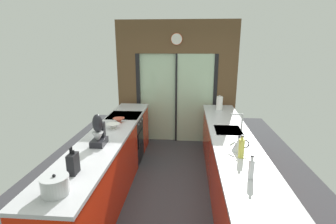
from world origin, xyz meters
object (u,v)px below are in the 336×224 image
object	(u,v)px
stock_pot	(55,185)
stand_mixer	(99,133)
paper_towel_roll	(219,103)
soap_bottle_near	(251,169)
oven_range	(126,138)
mixing_bowl_far	(119,120)
kettle	(239,145)
knife_block	(73,164)
soap_bottle_far	(241,148)
mixing_bowl_near	(113,126)

from	to	relation	value
stock_pot	stand_mixer	bearing A→B (deg)	90.00
stock_pot	paper_towel_roll	size ratio (longest dim) A/B	0.80
stock_pot	soap_bottle_near	xyz separation A→B (m)	(1.78, 0.40, 0.02)
oven_range	mixing_bowl_far	world-z (taller)	mixing_bowl_far
stand_mixer	kettle	distance (m)	1.78
knife_block	kettle	world-z (taller)	knife_block
mixing_bowl_far	soap_bottle_near	size ratio (longest dim) A/B	0.79
mixing_bowl_far	soap_bottle_far	world-z (taller)	soap_bottle_far
mixing_bowl_near	paper_towel_roll	world-z (taller)	paper_towel_roll
kettle	soap_bottle_far	distance (m)	0.18
mixing_bowl_near	kettle	distance (m)	1.92
stock_pot	paper_towel_roll	xyz separation A→B (m)	(1.78, 3.06, 0.05)
stand_mixer	soap_bottle_near	bearing A→B (deg)	-22.11
oven_range	soap_bottle_far	distance (m)	2.53
paper_towel_roll	knife_block	bearing A→B (deg)	-123.42
oven_range	stand_mixer	bearing A→B (deg)	-89.26
stock_pot	kettle	xyz separation A→B (m)	(1.78, 1.06, 0.01)
oven_range	paper_towel_roll	size ratio (longest dim) A/B	3.00
paper_towel_roll	mixing_bowl_near	bearing A→B (deg)	-144.13
mixing_bowl_far	kettle	bearing A→B (deg)	-30.25
stock_pot	paper_towel_roll	bearing A→B (deg)	59.84
mixing_bowl_near	knife_block	bearing A→B (deg)	-90.00
knife_block	soap_bottle_near	world-z (taller)	knife_block
knife_block	stock_pot	bearing A→B (deg)	-89.99
knife_block	stand_mixer	xyz separation A→B (m)	(0.00, 0.76, 0.05)
oven_range	kettle	distance (m)	2.41
soap_bottle_far	stand_mixer	bearing A→B (deg)	172.15
mixing_bowl_near	stock_pot	distance (m)	1.78
mixing_bowl_far	soap_bottle_far	bearing A→B (deg)	-34.34
oven_range	kettle	size ratio (longest dim) A/B	3.76
mixing_bowl_far	knife_block	world-z (taller)	knife_block
mixing_bowl_far	knife_block	size ratio (longest dim) A/B	0.67
knife_block	oven_range	bearing A→B (deg)	90.48
knife_block	stock_pot	distance (m)	0.37
kettle	stock_pot	bearing A→B (deg)	-149.28
soap_bottle_near	paper_towel_roll	distance (m)	2.66
oven_range	stand_mixer	world-z (taller)	stand_mixer
stand_mixer	kettle	bearing A→B (deg)	-2.20
oven_range	mixing_bowl_near	xyz separation A→B (m)	(0.02, -0.78, 0.51)
mixing_bowl_near	knife_block	size ratio (longest dim) A/B	0.73
oven_range	knife_block	world-z (taller)	knife_block
knife_block	soap_bottle_far	size ratio (longest dim) A/B	1.06
stock_pot	soap_bottle_near	size ratio (longest dim) A/B	0.99
kettle	soap_bottle_near	size ratio (longest dim) A/B	0.98
stock_pot	soap_bottle_far	distance (m)	1.99
mixing_bowl_near	mixing_bowl_far	bearing A→B (deg)	90.00
stand_mixer	soap_bottle_far	bearing A→B (deg)	-7.85
stand_mixer	paper_towel_roll	bearing A→B (deg)	47.40
oven_range	paper_towel_roll	bearing A→B (deg)	15.70
stand_mixer	paper_towel_roll	xyz separation A→B (m)	(1.78, 1.94, -0.02)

